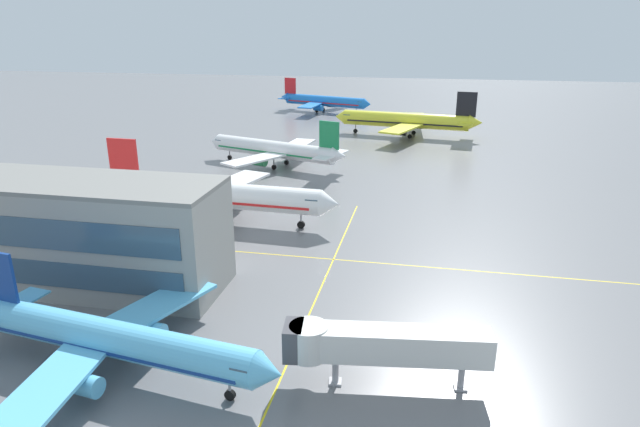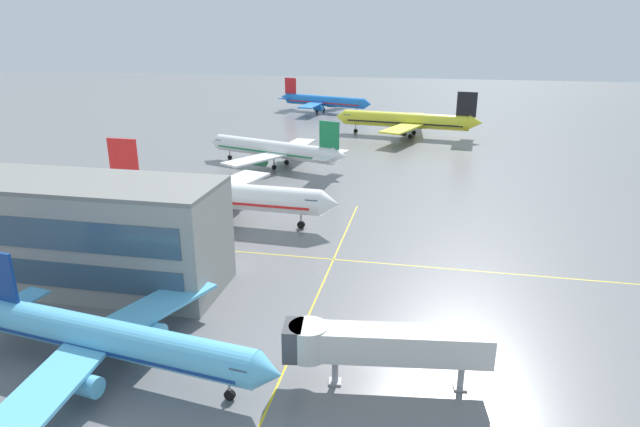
{
  "view_description": "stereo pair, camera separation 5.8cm",
  "coord_description": "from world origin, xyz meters",
  "views": [
    {
      "loc": [
        11.6,
        -29.67,
        29.71
      ],
      "look_at": [
        -3.22,
        43.41,
        3.95
      ],
      "focal_mm": 30.87,
      "sensor_mm": 36.0,
      "label": 1
    },
    {
      "loc": [
        11.65,
        -29.66,
        29.71
      ],
      "look_at": [
        -3.22,
        43.41,
        3.95
      ],
      "focal_mm": 30.87,
      "sensor_mm": 36.0,
      "label": 2
    }
  ],
  "objects": [
    {
      "name": "airliner_far_right_stand",
      "position": [
        -26.35,
        163.75,
        3.85
      ],
      "size": [
        35.47,
        30.3,
        11.27
      ],
      "color": "blue",
      "rests_on": "ground"
    },
    {
      "name": "taxiway_markings",
      "position": [
        0.0,
        17.3,
        0.0
      ],
      "size": [
        116.35,
        84.94,
        0.01
      ],
      "color": "yellow",
      "rests_on": "ground"
    },
    {
      "name": "airliner_front_gate",
      "position": [
        -14.79,
        8.02,
        3.43
      ],
      "size": [
        32.33,
        27.64,
        10.06
      ],
      "color": "#5BB7E5",
      "rests_on": "ground"
    },
    {
      "name": "jet_bridge",
      "position": [
        7.83,
        10.8,
        4.06
      ],
      "size": [
        17.72,
        5.04,
        5.58
      ],
      "color": "silver",
      "rests_on": "ground"
    },
    {
      "name": "airliner_third_row",
      "position": [
        -21.53,
        83.96,
        3.79
      ],
      "size": [
        34.76,
        29.73,
        11.09
      ],
      "color": "white",
      "rests_on": "ground"
    },
    {
      "name": "airliner_far_left_stand",
      "position": [
        4.93,
        124.31,
        4.38
      ],
      "size": [
        41.2,
        35.21,
        12.82
      ],
      "color": "yellow",
      "rests_on": "ground"
    },
    {
      "name": "airliner_second_row",
      "position": [
        -21.28,
        47.91,
        4.27
      ],
      "size": [
        40.15,
        34.63,
        12.49
      ],
      "color": "white",
      "rests_on": "ground"
    }
  ]
}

